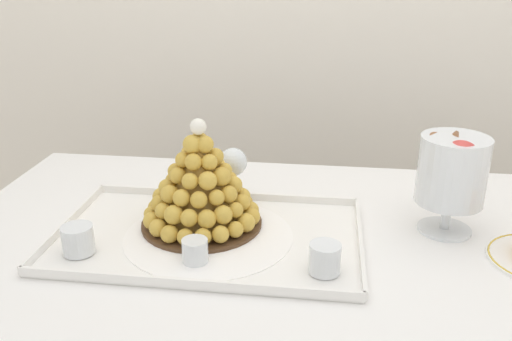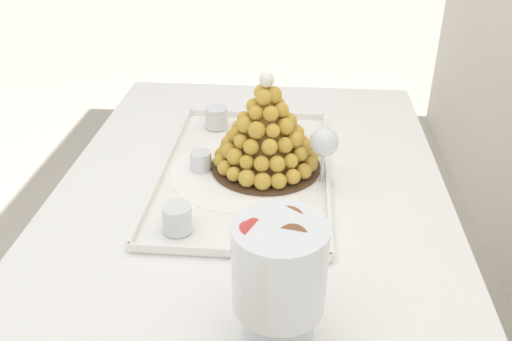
{
  "view_description": "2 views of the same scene",
  "coord_description": "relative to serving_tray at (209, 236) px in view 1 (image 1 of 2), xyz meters",
  "views": [
    {
      "loc": [
        -0.02,
        -1.04,
        1.35
      ],
      "look_at": [
        -0.16,
        -0.0,
        0.93
      ],
      "focal_mm": 38.55,
      "sensor_mm": 36.0,
      "label": 1
    },
    {
      "loc": [
        0.89,
        0.11,
        1.46
      ],
      "look_at": [
        -0.04,
        0.03,
        0.92
      ],
      "focal_mm": 38.99,
      "sensor_mm": 36.0,
      "label": 2
    }
  ],
  "objects": [
    {
      "name": "buffet_table",
      "position": [
        0.26,
        0.02,
        -0.1
      ],
      "size": [
        1.7,
        0.91,
        0.78
      ],
      "color": "brown",
      "rests_on": "ground_plane"
    },
    {
      "name": "dessert_cup_mid_left",
      "position": [
        -0.0,
        -0.11,
        0.02
      ],
      "size": [
        0.05,
        0.05,
        0.05
      ],
      "color": "silver",
      "rests_on": "serving_tray"
    },
    {
      "name": "croquembouche",
      "position": [
        -0.03,
        0.05,
        0.1
      ],
      "size": [
        0.27,
        0.27,
        0.24
      ],
      "color": "#4C331E",
      "rests_on": "serving_tray"
    },
    {
      "name": "serving_tray",
      "position": [
        0.0,
        0.0,
        0.0
      ],
      "size": [
        0.65,
        0.4,
        0.02
      ],
      "color": "white",
      "rests_on": "buffet_table"
    },
    {
      "name": "dessert_cup_left",
      "position": [
        -0.24,
        -0.1,
        0.03
      ],
      "size": [
        0.06,
        0.06,
        0.06
      ],
      "color": "silver",
      "rests_on": "serving_tray"
    },
    {
      "name": "wine_glass",
      "position": [
        0.02,
        0.18,
        0.1
      ],
      "size": [
        0.07,
        0.07,
        0.14
      ],
      "color": "silver",
      "rests_on": "buffet_table"
    },
    {
      "name": "dessert_cup_centre",
      "position": [
        0.25,
        -0.11,
        0.03
      ],
      "size": [
        0.06,
        0.06,
        0.06
      ],
      "color": "silver",
      "rests_on": "serving_tray"
    },
    {
      "name": "macaron_goblet",
      "position": [
        0.51,
        0.1,
        0.13
      ],
      "size": [
        0.14,
        0.14,
        0.23
      ],
      "color": "white",
      "rests_on": "buffet_table"
    }
  ]
}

